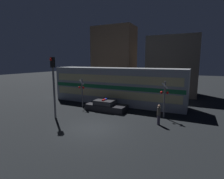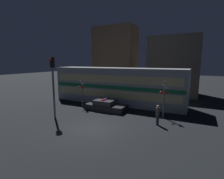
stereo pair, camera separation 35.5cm
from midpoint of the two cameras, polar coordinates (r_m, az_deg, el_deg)
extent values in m
plane|color=black|center=(13.86, -6.76, -12.48)|extent=(120.00, 120.00, 0.00)
cube|color=#999EA5|center=(21.33, 1.08, 1.27)|extent=(16.21, 3.11, 4.33)
cube|color=#19723F|center=(19.93, -0.79, 0.71)|extent=(15.89, 0.03, 0.43)
cube|color=beige|center=(20.06, -0.79, -1.49)|extent=(15.40, 0.02, 0.87)
cube|color=beige|center=(19.81, -0.80, 3.44)|extent=(15.40, 0.02, 0.87)
cube|color=black|center=(18.52, -2.36, -5.81)|extent=(4.27, 1.91, 0.62)
cube|color=#333338|center=(18.46, -2.84, -4.12)|extent=(2.05, 1.67, 0.46)
cube|color=red|center=(18.16, -3.27, -3.41)|extent=(0.20, 0.57, 0.12)
cube|color=blue|center=(18.64, -2.43, -3.07)|extent=(0.20, 0.57, 0.12)
cylinder|color=#3F384C|center=(14.82, 14.28, -9.62)|extent=(0.24, 0.24, 0.79)
cylinder|color=#595147|center=(14.61, 14.39, -6.93)|extent=(0.28, 0.28, 0.66)
sphere|color=tan|center=(14.49, 14.46, -5.28)|extent=(0.21, 0.21, 0.21)
cylinder|color=slate|center=(16.45, 16.14, -3.20)|extent=(0.15, 0.15, 3.35)
sphere|color=red|center=(16.22, 15.24, -0.92)|extent=(0.24, 0.24, 0.24)
sphere|color=red|center=(16.14, 17.08, -1.05)|extent=(0.24, 0.24, 0.24)
cube|color=white|center=(16.14, 16.28, 1.15)|extent=(0.58, 0.03, 0.58)
cylinder|color=slate|center=(19.72, -10.21, -1.15)|extent=(0.15, 0.15, 3.22)
sphere|color=red|center=(19.66, -11.13, 0.69)|extent=(0.24, 0.24, 0.24)
sphere|color=red|center=(19.35, -9.88, 0.59)|extent=(0.24, 0.24, 0.24)
cube|color=white|center=(19.47, -10.47, 2.34)|extent=(0.58, 0.03, 0.58)
cylinder|color=slate|center=(16.46, -18.92, -1.17)|extent=(0.18, 0.18, 4.56)
cube|color=black|center=(16.22, -19.43, 8.37)|extent=(0.30, 0.30, 0.90)
sphere|color=red|center=(16.08, -19.97, 9.23)|extent=(0.23, 0.23, 0.23)
cube|color=brown|center=(30.33, 0.32, 9.76)|extent=(6.89, 4.09, 10.81)
cube|color=#47423D|center=(28.37, 18.85, 7.23)|extent=(7.25, 5.21, 8.74)
camera|label=1|loc=(0.18, -90.51, -0.08)|focal=28.00mm
camera|label=2|loc=(0.18, 89.49, 0.08)|focal=28.00mm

